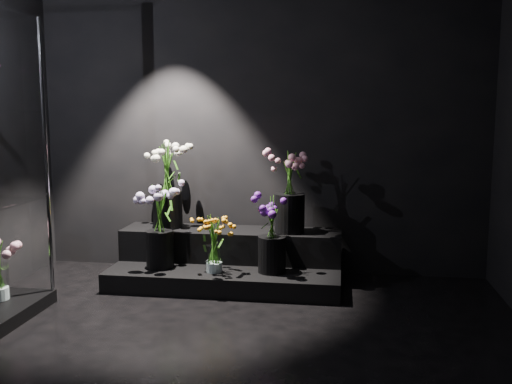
# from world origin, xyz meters

# --- Properties ---
(floor) EXTENTS (4.00, 4.00, 0.00)m
(floor) POSITION_xyz_m (0.00, 0.00, 0.00)
(floor) COLOR black
(floor) RESTS_ON ground
(wall_back) EXTENTS (4.00, 0.00, 4.00)m
(wall_back) POSITION_xyz_m (0.00, 2.00, 1.40)
(wall_back) COLOR black
(wall_back) RESTS_ON floor
(display_riser) EXTENTS (1.91, 0.85, 0.42)m
(display_riser) POSITION_xyz_m (-0.21, 1.62, 0.18)
(display_riser) COLOR black
(display_riser) RESTS_ON floor
(bouquet_orange_bells) EXTENTS (0.34, 0.34, 0.47)m
(bouquet_orange_bells) POSITION_xyz_m (-0.26, 1.31, 0.40)
(bouquet_orange_bells) COLOR white
(bouquet_orange_bells) RESTS_ON display_riser
(bouquet_lilac) EXTENTS (0.49, 0.49, 0.69)m
(bouquet_lilac) POSITION_xyz_m (-0.74, 1.39, 0.57)
(bouquet_lilac) COLOR black
(bouquet_lilac) RESTS_ON display_riser
(bouquet_purple) EXTENTS (0.40, 0.40, 0.61)m
(bouquet_purple) POSITION_xyz_m (0.20, 1.38, 0.51)
(bouquet_purple) COLOR black
(bouquet_purple) RESTS_ON display_riser
(bouquet_cream_roses) EXTENTS (0.39, 0.39, 0.77)m
(bouquet_cream_roses) POSITION_xyz_m (-0.78, 1.75, 0.86)
(bouquet_cream_roses) COLOR black
(bouquet_cream_roses) RESTS_ON display_riser
(bouquet_pink_roses) EXTENTS (0.38, 0.38, 0.68)m
(bouquet_pink_roses) POSITION_xyz_m (0.31, 1.70, 0.82)
(bouquet_pink_roses) COLOR black
(bouquet_pink_roses) RESTS_ON display_riser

